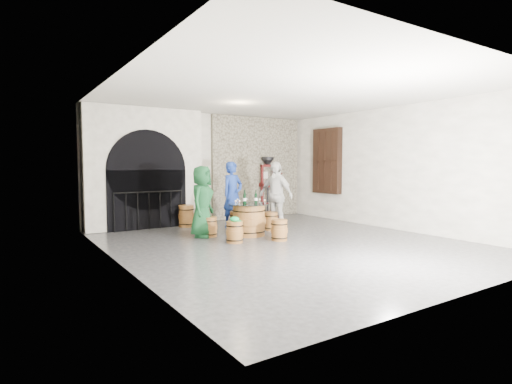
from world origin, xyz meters
TOP-DOWN VIEW (x-y plane):
  - ground at (0.00, 0.00)m, footprint 8.00×8.00m
  - wall_back at (0.00, 4.00)m, footprint 8.00×0.00m
  - wall_front at (0.00, -4.00)m, footprint 8.00×0.00m
  - wall_left at (-3.50, 0.00)m, footprint 0.00×8.00m
  - wall_right at (3.50, 0.00)m, footprint 0.00×8.00m
  - ceiling at (0.00, 0.00)m, footprint 8.00×8.00m
  - stone_facing_panel at (1.80, 3.94)m, footprint 3.20×0.12m
  - arched_opening at (-1.90, 3.74)m, footprint 3.10×0.60m
  - shuttered_window at (3.38, 2.40)m, footprint 0.23×1.10m
  - barrel_table at (-0.19, 1.25)m, footprint 0.99×0.99m
  - barrel_stool_left at (-1.05, 1.61)m, footprint 0.39×0.39m
  - barrel_stool_far at (0.01, 2.17)m, footprint 0.39×0.39m
  - barrel_stool_right at (0.69, 1.59)m, footprint 0.39×0.39m
  - barrel_stool_near_right at (0.05, 0.33)m, footprint 0.39×0.39m
  - barrel_stool_near_left at (-0.92, 0.66)m, footprint 0.39×0.39m
  - green_cap at (-0.92, 0.65)m, footprint 0.25×0.20m
  - person_green at (-1.21, 1.68)m, footprint 0.96×0.94m
  - person_blue at (0.09, 2.51)m, footprint 0.72×0.55m
  - person_white at (0.90, 1.67)m, footprint 0.70×1.12m
  - wine_bottle_left at (-0.29, 1.27)m, footprint 0.08×0.08m
  - wine_bottle_center at (-0.03, 1.19)m, footprint 0.08×0.08m
  - wine_bottle_right at (-0.19, 1.43)m, footprint 0.08×0.08m
  - tasting_glass_a at (-0.45, 1.24)m, footprint 0.05×0.05m
  - tasting_glass_b at (0.17, 1.31)m, footprint 0.05×0.05m
  - tasting_glass_c at (-0.32, 1.56)m, footprint 0.05×0.05m
  - tasting_glass_d at (-0.07, 1.52)m, footprint 0.05×0.05m
  - tasting_glass_e at (0.16, 1.09)m, footprint 0.05×0.05m
  - tasting_glass_f at (-0.53, 1.28)m, footprint 0.05×0.05m
  - side_barrel at (-0.92, 3.30)m, footprint 0.44×0.44m
  - corking_press at (2.06, 3.70)m, footprint 0.81×0.49m
  - control_box at (2.05, 3.86)m, footprint 0.18×0.10m

SIDE VIEW (x-z plane):
  - ground at x=0.00m, z-range 0.00..0.00m
  - barrel_stool_left at x=-1.05m, z-range 0.00..0.47m
  - barrel_stool_far at x=0.01m, z-range 0.00..0.47m
  - barrel_stool_right at x=0.69m, z-range 0.00..0.47m
  - barrel_stool_near_right at x=0.05m, z-range 0.00..0.47m
  - barrel_stool_near_left at x=-0.92m, z-range 0.00..0.47m
  - side_barrel at x=-0.92m, z-range 0.00..0.59m
  - barrel_table at x=-0.19m, z-range 0.00..0.76m
  - green_cap at x=-0.92m, z-range 0.46..0.57m
  - tasting_glass_a at x=-0.45m, z-range 0.76..0.86m
  - tasting_glass_b at x=0.17m, z-range 0.76..0.86m
  - tasting_glass_c at x=-0.32m, z-range 0.76..0.86m
  - tasting_glass_d at x=-0.07m, z-range 0.76..0.86m
  - tasting_glass_e at x=0.16m, z-range 0.76..0.86m
  - tasting_glass_f at x=-0.53m, z-range 0.76..0.86m
  - person_green at x=-1.21m, z-range 0.00..1.67m
  - person_blue at x=0.09m, z-range 0.00..1.77m
  - person_white at x=0.90m, z-range 0.00..1.77m
  - wine_bottle_left at x=-0.29m, z-range 0.73..1.06m
  - wine_bottle_center at x=-0.03m, z-range 0.73..1.06m
  - wine_bottle_right at x=-0.19m, z-range 0.73..1.06m
  - corking_press at x=2.06m, z-range 0.16..2.09m
  - control_box at x=2.05m, z-range 1.24..1.46m
  - arched_opening at x=-1.90m, z-range -0.01..3.18m
  - wall_back at x=0.00m, z-range -2.40..5.60m
  - wall_front at x=0.00m, z-range -2.40..5.60m
  - wall_left at x=-3.50m, z-range -2.40..5.60m
  - wall_right at x=3.50m, z-range -2.40..5.60m
  - stone_facing_panel at x=1.80m, z-range 0.01..3.19m
  - shuttered_window at x=3.38m, z-range 0.80..2.80m
  - ceiling at x=0.00m, z-range 3.20..3.20m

